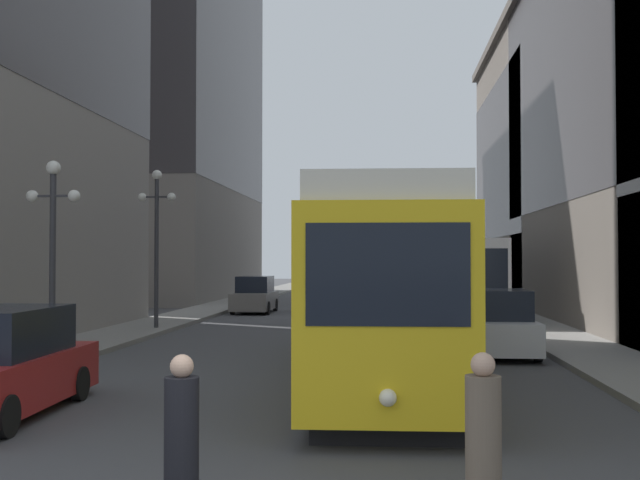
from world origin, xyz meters
TOP-DOWN VIEW (x-y plane):
  - sidewalk_left at (-7.35, 40.00)m, footprint 2.51×120.00m
  - sidewalk_right at (7.35, 40.00)m, footprint 2.51×120.00m
  - streetcar at (1.60, 10.64)m, footprint 2.91×14.46m
  - transit_bus at (5.11, 27.82)m, footprint 2.70×11.91m
  - parked_car_left_mid at (-4.79, 31.28)m, footprint 1.90×4.38m
  - parked_car_right_far at (4.79, 14.77)m, footprint 1.90×4.23m
  - pedestrian_crossing_near at (-0.42, 1.12)m, footprint 0.37×0.37m
  - pedestrian_crossing_far at (2.73, 1.28)m, footprint 0.38×0.38m
  - lamp_post_left_near at (-6.69, 12.01)m, footprint 1.41×0.36m
  - lamp_post_left_far at (-6.69, 20.91)m, footprint 1.41×0.36m
  - building_left_corner at (-15.81, 45.69)m, footprint 15.01×23.29m
  - building_right_corner at (15.12, 42.21)m, footprint 13.63×19.47m

SIDE VIEW (x-z plane):
  - sidewalk_left at x=-7.35m, z-range 0.00..0.15m
  - sidewalk_right at x=7.35m, z-range 0.00..0.15m
  - pedestrian_crossing_near at x=-0.42m, z-range -0.06..1.59m
  - pedestrian_crossing_far at x=2.73m, z-range -0.06..1.62m
  - parked_car_right_far at x=4.79m, z-range -0.07..1.75m
  - parked_car_left_mid at x=-4.79m, z-range -0.07..1.75m
  - transit_bus at x=5.11m, z-range 0.22..3.67m
  - streetcar at x=1.60m, z-range 0.16..4.05m
  - lamp_post_left_near at x=-6.69m, z-range 0.97..5.98m
  - lamp_post_left_far at x=-6.69m, z-range 1.04..6.85m
  - building_right_corner at x=15.12m, z-range 0.22..16.79m
  - building_left_corner at x=-15.81m, z-range 0.47..30.48m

